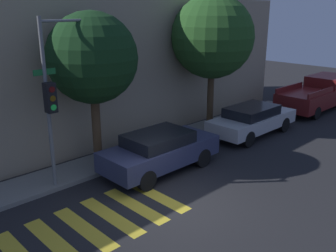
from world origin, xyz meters
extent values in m
plane|color=black|center=(0.00, 0.00, 0.00)|extent=(60.00, 60.00, 0.00)
cube|color=slate|center=(0.00, 4.02, 0.07)|extent=(26.00, 1.64, 0.14)
cube|color=gray|center=(0.00, 8.24, 3.00)|extent=(26.00, 6.00, 6.00)
cube|color=gold|center=(-3.46, 0.80, 0.00)|extent=(0.45, 2.60, 0.00)
cube|color=gold|center=(-2.60, 0.80, 0.00)|extent=(0.45, 2.60, 0.00)
cube|color=gold|center=(-1.73, 0.80, 0.00)|extent=(0.45, 2.60, 0.00)
cube|color=gold|center=(-0.86, 0.80, 0.00)|extent=(0.45, 2.60, 0.00)
cube|color=gold|center=(0.00, 0.80, 0.00)|extent=(0.45, 2.60, 0.00)
cylinder|color=slate|center=(-2.00, 3.45, 2.69)|extent=(0.12, 0.12, 5.38)
cube|color=black|center=(-2.00, 3.24, 3.05)|extent=(0.30, 0.30, 0.90)
cylinder|color=#4C0C0C|center=(-2.00, 3.08, 3.32)|extent=(0.18, 0.02, 0.18)
cylinder|color=#593D0A|center=(-2.00, 3.08, 3.05)|extent=(0.18, 0.02, 0.18)
cylinder|color=#26E54C|center=(-2.00, 3.08, 2.78)|extent=(0.18, 0.02, 0.18)
cube|color=#19662D|center=(-2.00, 3.45, 3.79)|extent=(0.70, 0.02, 0.18)
cylinder|color=slate|center=(-0.98, 3.45, 5.23)|extent=(2.04, 0.08, 0.08)
sphere|color=#F9E5B2|center=(0.04, 3.45, 5.13)|extent=(0.36, 0.36, 0.36)
cube|color=#2D3351|center=(1.39, 2.10, 0.69)|extent=(4.38, 1.78, 0.69)
cube|color=black|center=(1.28, 2.10, 1.25)|extent=(2.28, 1.57, 0.42)
cylinder|color=black|center=(2.75, 2.90, 0.34)|extent=(0.69, 0.22, 0.69)
cylinder|color=black|center=(2.75, 1.30, 0.34)|extent=(0.69, 0.22, 0.69)
cylinder|color=black|center=(0.03, 2.90, 0.34)|extent=(0.69, 0.22, 0.69)
cylinder|color=black|center=(0.03, 1.30, 0.34)|extent=(0.69, 0.22, 0.69)
cube|color=#B7BABF|center=(7.14, 2.10, 0.64)|extent=(4.70, 1.77, 0.59)
cube|color=black|center=(7.02, 2.10, 1.15)|extent=(2.44, 1.55, 0.43)
cylinder|color=black|center=(8.60, 2.89, 0.34)|extent=(0.69, 0.22, 0.69)
cylinder|color=black|center=(8.60, 1.31, 0.34)|extent=(0.69, 0.22, 0.69)
cylinder|color=black|center=(5.68, 2.89, 0.34)|extent=(0.69, 0.22, 0.69)
cylinder|color=black|center=(5.68, 1.31, 0.34)|extent=(0.69, 0.22, 0.69)
cube|color=maroon|center=(13.41, 2.10, 0.79)|extent=(5.70, 2.04, 0.88)
cube|color=maroon|center=(14.97, 2.10, 1.51)|extent=(2.56, 1.87, 0.56)
cube|color=maroon|center=(11.98, 3.00, 1.37)|extent=(2.85, 0.08, 0.28)
cube|color=maroon|center=(11.98, 1.20, 1.37)|extent=(2.85, 0.08, 0.28)
cylinder|color=black|center=(15.17, 3.03, 0.34)|extent=(0.69, 0.22, 0.69)
cylinder|color=black|center=(11.64, 3.03, 0.34)|extent=(0.69, 0.22, 0.69)
cylinder|color=black|center=(11.64, 1.17, 0.34)|extent=(0.69, 0.22, 0.69)
cylinder|color=#4C3823|center=(0.01, 3.98, 1.40)|extent=(0.31, 0.31, 2.81)
sphere|color=#143316|center=(0.01, 3.98, 3.98)|extent=(3.12, 3.12, 3.12)
cylinder|color=#4C3823|center=(6.35, 3.98, 1.48)|extent=(0.31, 0.31, 2.95)
sphere|color=#234C1E|center=(6.35, 3.98, 4.35)|extent=(3.73, 3.73, 3.73)
camera|label=1|loc=(-7.01, -6.96, 5.60)|focal=40.00mm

